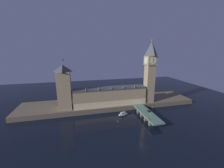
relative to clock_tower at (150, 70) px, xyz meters
name	(u,v)px	position (x,y,z in m)	size (l,w,h in m)	color
ground_plane	(118,119)	(-48.78, -26.74, -46.55)	(400.00, 400.00, 0.00)	black
embankment	(110,103)	(-48.78, 12.26, -43.73)	(220.00, 42.00, 5.65)	brown
parliament_hall	(110,96)	(-50.34, 1.97, -30.23)	(86.99, 16.77, 25.68)	tan
clock_tower	(150,70)	(0.00, 0.00, 0.00)	(12.87, 12.98, 77.15)	tan
victoria_tower	(64,87)	(-102.63, 1.95, -15.74)	(14.66, 14.66, 56.07)	tan
bridge	(147,115)	(-17.66, -31.74, -42.51)	(12.03, 46.00, 6.09)	slate
car_southbound_trail	(148,111)	(-15.02, -29.18, -39.79)	(1.96, 4.23, 1.44)	black
pedestrian_near_rail	(148,118)	(-22.96, -43.43, -39.63)	(0.38, 0.38, 1.59)	black
pedestrian_mid_walk	(150,110)	(-12.37, -28.64, -39.47)	(0.38, 0.38, 1.86)	black
pedestrian_far_rail	(138,108)	(-22.96, -19.62, -39.62)	(0.38, 0.38, 1.61)	black
street_lamp_near	(149,116)	(-23.36, -46.46, -36.34)	(1.34, 0.60, 6.60)	#2D3333
street_lamp_mid	(152,109)	(-11.97, -31.74, -36.48)	(1.34, 0.60, 6.37)	#2D3333
boat_upstream	(123,114)	(-40.52, -19.50, -45.16)	(11.98, 6.52, 3.80)	white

